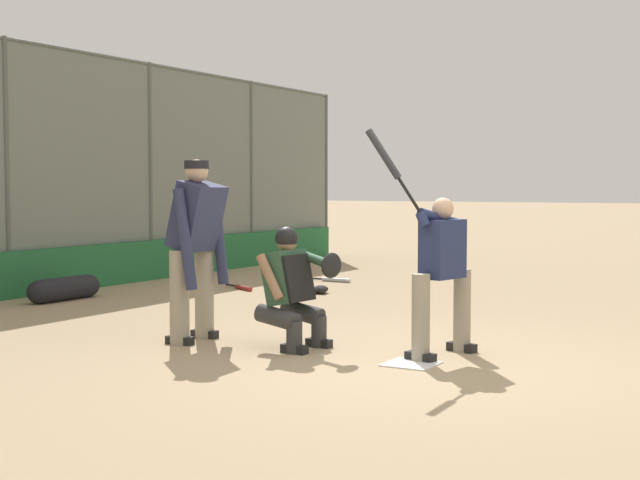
{
  "coord_description": "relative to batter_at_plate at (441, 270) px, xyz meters",
  "views": [
    {
      "loc": [
        7.05,
        3.13,
        1.55
      ],
      "look_at": [
        -0.15,
        -1.0,
        1.05
      ],
      "focal_mm": 50.0,
      "sensor_mm": 36.0,
      "label": 1
    }
  ],
  "objects": [
    {
      "name": "home_plate_marker",
      "position": [
        0.47,
        -0.08,
        -0.78
      ],
      "size": [
        0.43,
        0.43,
        0.01
      ],
      "primitive_type": "cube",
      "color": "white",
      "rests_on": "ground_plane"
    },
    {
      "name": "batter_at_plate",
      "position": [
        0.0,
        0.0,
        0.0
      ],
      "size": [
        0.86,
        0.81,
        2.07
      ],
      "rotation": [
        0.0,
        0.0,
        -0.23
      ],
      "color": "gray",
      "rests_on": "ground_plane"
    },
    {
      "name": "catcher_behind_plate",
      "position": [
        0.32,
        -1.37,
        -0.19
      ],
      "size": [
        0.62,
        0.75,
        1.17
      ],
      "rotation": [
        0.0,
        0.0,
        -0.09
      ],
      "color": "#333333",
      "rests_on": "ground_plane"
    },
    {
      "name": "fielding_glove_on_dirt",
      "position": [
        -3.61,
        -3.33,
        -0.73
      ],
      "size": [
        0.32,
        0.25,
        0.12
      ],
      "color": "black",
      "rests_on": "ground_plane"
    },
    {
      "name": "equipment_bag_dugout_side",
      "position": [
        -1.2,
        -5.97,
        -0.63
      ],
      "size": [
        1.22,
        0.32,
        0.32
      ],
      "color": "black",
      "rests_on": "ground_plane"
    },
    {
      "name": "spare_bat_near_backstop",
      "position": [
        -5.1,
        -3.96,
        -0.76
      ],
      "size": [
        0.09,
        0.91,
        0.07
      ],
      "rotation": [
        0.0,
        0.0,
        1.53
      ],
      "color": "black",
      "rests_on": "ground_plane"
    },
    {
      "name": "umpire_home",
      "position": [
        0.48,
        -2.42,
        0.19
      ],
      "size": [
        0.74,
        0.46,
        1.82
      ],
      "rotation": [
        0.0,
        0.0,
        0.05
      ],
      "color": "gray",
      "rests_on": "ground_plane"
    },
    {
      "name": "ground_plane",
      "position": [
        0.47,
        -0.08,
        -0.79
      ],
      "size": [
        160.0,
        160.0,
        0.0
      ],
      "primitive_type": "plane",
      "color": "tan"
    },
    {
      "name": "spare_bat_by_padding",
      "position": [
        -3.44,
        -4.6,
        -0.76
      ],
      "size": [
        0.45,
        0.76,
        0.07
      ],
      "rotation": [
        0.0,
        0.0,
        1.06
      ],
      "color": "black",
      "rests_on": "ground_plane"
    }
  ]
}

